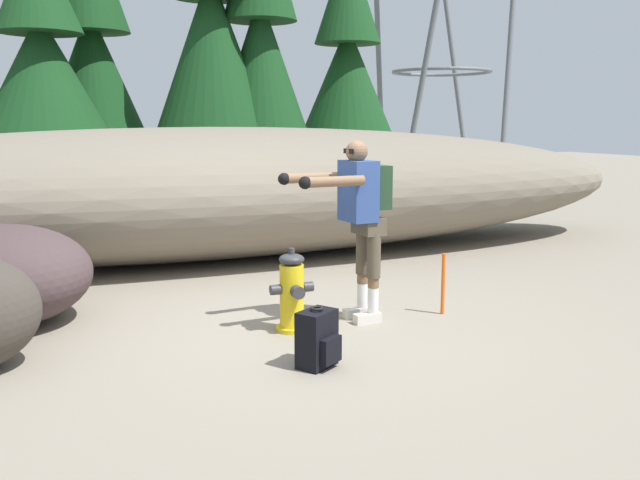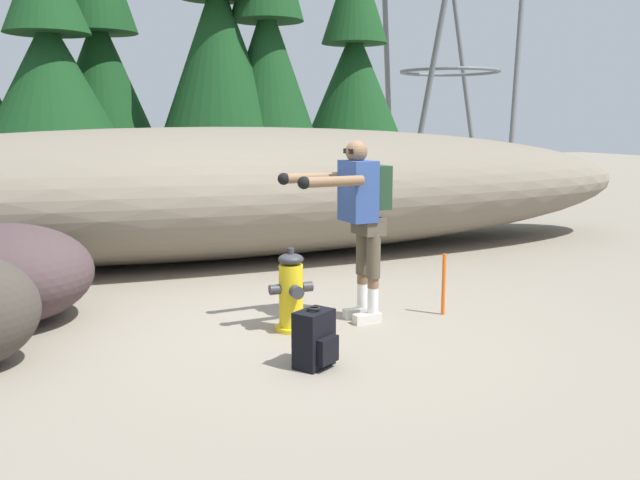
{
  "view_description": "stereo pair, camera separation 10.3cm",
  "coord_description": "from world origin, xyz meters",
  "px_view_note": "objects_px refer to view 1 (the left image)",
  "views": [
    {
      "loc": [
        -2.08,
        -5.59,
        1.85
      ],
      "look_at": [
        0.27,
        0.28,
        0.75
      ],
      "focal_mm": 38.36,
      "sensor_mm": 36.0,
      "label": 1
    },
    {
      "loc": [
        -1.98,
        -5.63,
        1.85
      ],
      "look_at": [
        0.27,
        0.28,
        0.75
      ],
      "focal_mm": 38.36,
      "sensor_mm": 36.0,
      "label": 2
    }
  ],
  "objects_px": {
    "fire_hydrant": "(292,293)",
    "spare_backpack": "(317,339)",
    "utility_worker": "(360,208)",
    "boulder_mid": "(2,275)",
    "survey_stake": "(443,284)"
  },
  "relations": [
    {
      "from": "boulder_mid",
      "to": "survey_stake",
      "type": "relative_size",
      "value": 2.69
    },
    {
      "from": "fire_hydrant",
      "to": "utility_worker",
      "type": "bearing_deg",
      "value": 5.16
    },
    {
      "from": "fire_hydrant",
      "to": "survey_stake",
      "type": "distance_m",
      "value": 1.54
    },
    {
      "from": "utility_worker",
      "to": "spare_backpack",
      "type": "relative_size",
      "value": 3.58
    },
    {
      "from": "spare_backpack",
      "to": "survey_stake",
      "type": "bearing_deg",
      "value": 85.33
    },
    {
      "from": "spare_backpack",
      "to": "boulder_mid",
      "type": "height_order",
      "value": "boulder_mid"
    },
    {
      "from": "fire_hydrant",
      "to": "boulder_mid",
      "type": "bearing_deg",
      "value": 153.75
    },
    {
      "from": "spare_backpack",
      "to": "fire_hydrant",
      "type": "bearing_deg",
      "value": 139.25
    },
    {
      "from": "utility_worker",
      "to": "boulder_mid",
      "type": "xyz_separation_m",
      "value": [
        -3.08,
        1.12,
        -0.61
      ]
    },
    {
      "from": "utility_worker",
      "to": "spare_backpack",
      "type": "xyz_separation_m",
      "value": [
        -0.81,
        -1.0,
        -0.85
      ]
    },
    {
      "from": "utility_worker",
      "to": "spare_backpack",
      "type": "distance_m",
      "value": 1.54
    },
    {
      "from": "fire_hydrant",
      "to": "spare_backpack",
      "type": "height_order",
      "value": "fire_hydrant"
    },
    {
      "from": "spare_backpack",
      "to": "utility_worker",
      "type": "bearing_deg",
      "value": 107.83
    },
    {
      "from": "fire_hydrant",
      "to": "survey_stake",
      "type": "xyz_separation_m",
      "value": [
        1.54,
        -0.04,
        -0.05
      ]
    },
    {
      "from": "spare_backpack",
      "to": "boulder_mid",
      "type": "relative_size",
      "value": 0.29
    }
  ]
}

